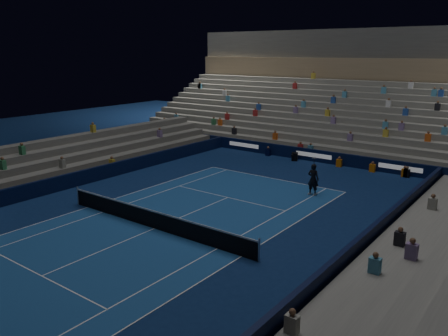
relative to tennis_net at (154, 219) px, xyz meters
name	(u,v)px	position (x,y,z in m)	size (l,w,h in m)	color
ground	(154,229)	(0.00, 0.00, -0.50)	(90.00, 90.00, 0.00)	#0C204D
court_surface	(154,228)	(0.00, 0.00, -0.50)	(10.97, 23.77, 0.01)	navy
sponsor_barrier_far	(314,155)	(0.00, 18.50, 0.00)	(44.00, 0.25, 1.00)	black
sponsor_barrier_east	(331,273)	(9.70, 0.00, 0.00)	(0.25, 37.00, 1.00)	black
sponsor_barrier_west	(46,187)	(-9.70, 0.00, 0.00)	(0.25, 37.00, 1.00)	black
grandstand_main	(359,110)	(0.00, 27.90, 2.87)	(44.00, 15.20, 11.20)	slate
grandstand_east	(426,291)	(13.17, 0.00, 0.41)	(5.00, 37.00, 2.50)	slate
grandstand_west	(17,172)	(-13.17, 0.00, 0.41)	(5.00, 37.00, 2.50)	#60605B
tennis_net	(154,219)	(0.00, 0.00, 0.00)	(12.90, 0.10, 1.10)	#B2B2B7
tennis_player	(313,179)	(3.98, 10.13, 0.51)	(0.74, 0.49, 2.04)	black
broadcast_camera	(295,157)	(-1.44, 17.79, -0.17)	(0.69, 1.04, 0.66)	black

